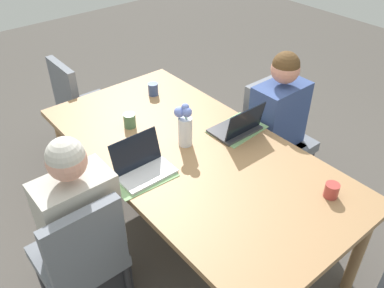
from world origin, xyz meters
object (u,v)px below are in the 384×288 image
(laptop_far_left_near, at_px, (238,127))
(coffee_mug_centre_left, at_px, (130,120))
(person_near_left_mid, at_px, (84,237))
(coffee_mug_near_left, at_px, (153,89))
(coffee_mug_near_right, at_px, (332,190))
(chair_head_left_right_near, at_px, (81,103))
(dining_table, at_px, (192,159))
(chair_far_left_near, at_px, (273,131))
(flower_vase, at_px, (185,126))
(chair_near_left_mid, at_px, (81,254))
(laptop_near_left_mid, at_px, (142,166))
(person_far_left_near, at_px, (276,135))

(laptop_far_left_near, bearing_deg, coffee_mug_centre_left, -135.35)
(person_near_left_mid, bearing_deg, coffee_mug_near_left, 126.63)
(coffee_mug_near_right, bearing_deg, chair_head_left_right_near, -169.07)
(laptop_far_left_near, bearing_deg, dining_table, -96.25)
(dining_table, xyz_separation_m, coffee_mug_centre_left, (-0.48, -0.15, 0.12))
(coffee_mug_near_left, bearing_deg, chair_far_left_near, 42.39)
(flower_vase, distance_m, coffee_mug_centre_left, 0.44)
(dining_table, xyz_separation_m, coffee_mug_near_right, (0.80, 0.32, 0.11))
(dining_table, xyz_separation_m, person_near_left_mid, (0.01, -0.79, -0.15))
(chair_near_left_mid, xyz_separation_m, laptop_near_left_mid, (-0.11, 0.49, 0.29))
(laptop_near_left_mid, relative_size, coffee_mug_near_right, 3.88)
(coffee_mug_centre_left, bearing_deg, person_near_left_mid, -52.30)
(chair_far_left_near, xyz_separation_m, coffee_mug_centre_left, (-0.43, -1.01, 0.29))
(person_far_left_near, height_order, coffee_mug_near_left, person_far_left_near)
(person_far_left_near, bearing_deg, chair_head_left_right_near, -147.51)
(chair_near_left_mid, bearing_deg, person_near_left_mid, 141.24)
(chair_far_left_near, bearing_deg, person_near_left_mid, -87.86)
(chair_far_left_near, relative_size, coffee_mug_centre_left, 9.42)
(chair_near_left_mid, distance_m, laptop_far_left_near, 1.25)
(dining_table, xyz_separation_m, flower_vase, (-0.08, 0.01, 0.21))
(chair_far_left_near, distance_m, coffee_mug_centre_left, 1.14)
(person_near_left_mid, xyz_separation_m, coffee_mug_centre_left, (-0.49, 0.64, 0.27))
(chair_head_left_right_near, relative_size, flower_vase, 3.03)
(chair_far_left_near, distance_m, laptop_near_left_mid, 1.25)
(laptop_near_left_mid, distance_m, coffee_mug_centre_left, 0.50)
(flower_vase, xyz_separation_m, coffee_mug_centre_left, (-0.40, -0.16, -0.09))
(person_far_left_near, height_order, laptop_near_left_mid, person_far_left_near)
(chair_head_left_right_near, bearing_deg, dining_table, 4.23)
(chair_near_left_mid, distance_m, coffee_mug_centre_left, 0.95)
(person_near_left_mid, relative_size, coffee_mug_centre_left, 12.51)
(dining_table, distance_m, coffee_mug_near_right, 0.87)
(laptop_far_left_near, distance_m, coffee_mug_near_left, 0.79)
(chair_far_left_near, distance_m, flower_vase, 0.94)
(chair_far_left_near, xyz_separation_m, chair_near_left_mid, (0.14, -1.71, 0.00))
(person_near_left_mid, distance_m, coffee_mug_centre_left, 0.85)
(chair_near_left_mid, distance_m, coffee_mug_near_right, 1.40)
(dining_table, height_order, person_near_left_mid, person_near_left_mid)
(flower_vase, height_order, laptop_far_left_near, flower_vase)
(chair_near_left_mid, distance_m, flower_vase, 0.96)
(coffee_mug_near_right, xyz_separation_m, coffee_mug_centre_left, (-1.28, -0.47, 0.01))
(person_far_left_near, relative_size, flower_vase, 4.03)
(chair_head_left_right_near, xyz_separation_m, laptop_near_left_mid, (1.37, -0.25, 0.29))
(dining_table, xyz_separation_m, chair_head_left_right_near, (-1.39, -0.10, -0.18))
(chair_far_left_near, height_order, chair_near_left_mid, same)
(person_far_left_near, distance_m, chair_near_left_mid, 1.65)
(chair_head_left_right_near, relative_size, laptop_far_left_near, 2.81)
(chair_far_left_near, xyz_separation_m, chair_head_left_right_near, (-1.34, -0.96, 0.00))
(laptop_near_left_mid, relative_size, coffee_mug_near_left, 3.40)
(laptop_near_left_mid, xyz_separation_m, coffee_mug_centre_left, (-0.46, 0.21, 0.00))
(person_far_left_near, height_order, chair_head_left_right_near, person_far_left_near)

